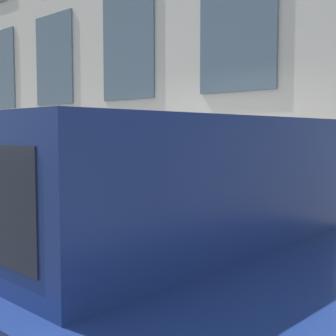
# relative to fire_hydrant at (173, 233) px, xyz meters

# --- Properties ---
(ground_plane) EXTENTS (80.00, 80.00, 0.00)m
(ground_plane) POSITION_rel_fire_hydrant_xyz_m (-0.57, 0.46, -0.49)
(ground_plane) COLOR #2D2D30
(sidewalk) EXTENTS (2.38, 60.00, 0.15)m
(sidewalk) POSITION_rel_fire_hydrant_xyz_m (0.62, 0.46, -0.41)
(sidewalk) COLOR gray
(sidewalk) RESTS_ON ground_plane
(fire_hydrant) EXTENTS (0.30, 0.42, 0.67)m
(fire_hydrant) POSITION_rel_fire_hydrant_xyz_m (0.00, 0.00, 0.00)
(fire_hydrant) COLOR gold
(fire_hydrant) RESTS_ON sidewalk
(person) EXTENTS (0.39, 0.26, 1.62)m
(person) POSITION_rel_fire_hydrant_xyz_m (0.23, 0.36, 0.64)
(person) COLOR #726651
(person) RESTS_ON sidewalk
(parked_truck_navy_near) EXTENTS (2.07, 4.51, 1.63)m
(parked_truck_navy_near) POSITION_rel_fire_hydrant_xyz_m (-2.01, -0.81, 0.45)
(parked_truck_navy_near) COLOR black
(parked_truck_navy_near) RESTS_ON ground_plane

